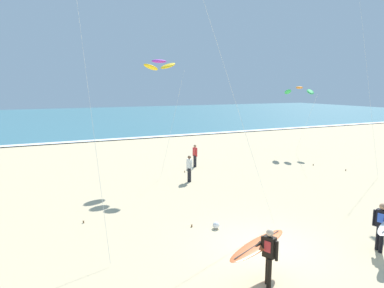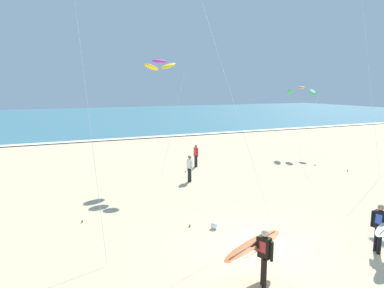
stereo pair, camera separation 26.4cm
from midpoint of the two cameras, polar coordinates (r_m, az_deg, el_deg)
name	(u,v)px [view 2 (the right image)]	position (r m, az deg, el deg)	size (l,w,h in m)	color
ground_plane	(265,249)	(12.56, 12.85, -16.87)	(160.00, 160.00, 0.00)	#D1BA8E
ocean_water	(83,117)	(66.21, -17.82, 4.31)	(160.00, 60.00, 0.08)	teal
shoreline_foam	(114,139)	(36.98, -12.84, 0.81)	(160.00, 1.18, 0.01)	white
surfer_lead	(259,249)	(10.11, 11.94, -17.01)	(2.59, 1.46, 1.71)	black
kite_arc_amber_high	(301,91)	(29.81, 18.23, 8.57)	(3.54, 5.36, 5.63)	green
kite_arc_violet_distant	(160,65)	(20.38, -5.10, 13.15)	(2.80, 2.47, 7.15)	yellow
bystander_red_top	(196,156)	(23.70, 0.99, -1.97)	(0.24, 0.49, 1.59)	black
bystander_white_top	(190,168)	(19.98, -0.04, -4.15)	(0.26, 0.48, 1.59)	black
beach_ball	(214,225)	(13.79, 4.30, -13.54)	(0.28, 0.28, 0.28)	white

